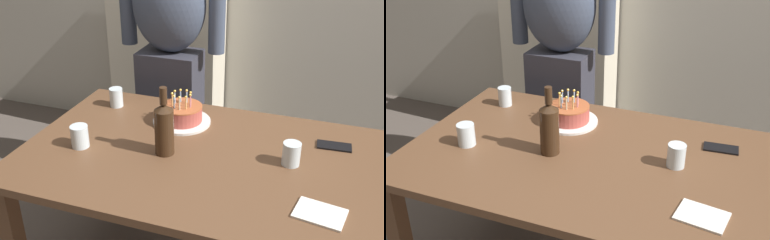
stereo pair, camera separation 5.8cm
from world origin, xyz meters
The scene contains 10 objects.
dining_table centered at (0.00, 0.00, 0.64)m, with size 1.50×0.96×0.74m.
birthday_cake centered at (-0.17, 0.25, 0.78)m, with size 0.27×0.27×0.15m.
water_glass_near centered at (-0.55, 0.31, 0.79)m, with size 0.07×0.07×0.10m, color silver.
water_glass_far centered at (-0.50, -0.11, 0.79)m, with size 0.08×0.08×0.10m, color silver.
water_glass_side centered at (0.37, 0.04, 0.79)m, with size 0.07×0.07×0.10m, color silver.
wine_bottle centered at (-0.14, -0.04, 0.86)m, with size 0.08×0.08×0.30m.
cell_phone centered at (0.53, 0.25, 0.74)m, with size 0.14×0.07×0.01m, color black.
napkin_stack centered at (0.51, -0.24, 0.74)m, with size 0.17×0.13×0.01m, color white.
person_man_bearded centered at (-0.42, 0.71, 0.87)m, with size 0.61×0.27×1.66m.
shelf_cabinet centered at (-0.69, 1.33, 0.62)m, with size 0.77×0.30×1.50m.
Camera 2 is at (0.57, -1.55, 1.73)m, focal length 43.17 mm.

